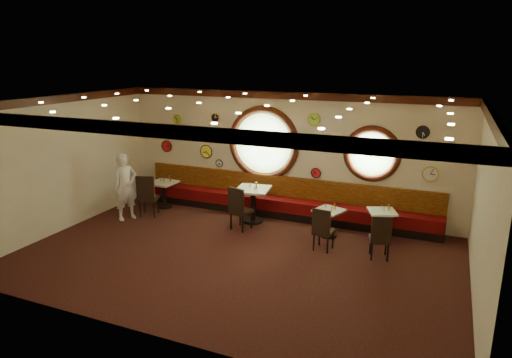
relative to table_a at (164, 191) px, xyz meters
name	(u,v)px	position (x,y,z in m)	size (l,w,h in m)	color
floor	(236,257)	(3.22, -2.15, -0.46)	(9.00, 6.00, 0.00)	black
ceiling	(234,103)	(3.22, -2.15, 2.74)	(9.00, 6.00, 0.02)	gold
wall_back	(285,154)	(3.22, 0.85, 1.14)	(9.00, 0.02, 3.20)	beige
wall_front	(143,236)	(3.22, -5.15, 1.14)	(9.00, 0.02, 3.20)	beige
wall_left	(64,163)	(-1.28, -2.15, 1.14)	(0.02, 6.00, 3.20)	beige
wall_right	(484,212)	(7.72, -2.15, 1.14)	(0.02, 6.00, 3.20)	beige
molding_back	(285,95)	(3.22, 0.80, 2.65)	(9.00, 0.10, 0.18)	#38140A
molding_front	(138,129)	(3.22, -5.10, 2.65)	(9.00, 0.10, 0.18)	#38140A
molding_left	(59,99)	(-1.23, -2.15, 2.65)	(0.10, 6.00, 0.18)	#38140A
molding_right	(493,120)	(7.67, -2.15, 2.65)	(0.10, 6.00, 0.18)	#38140A
banquette_base	(281,212)	(3.22, 0.57, -0.36)	(8.00, 0.55, 0.20)	black
banquette_seat	(281,203)	(3.22, 0.57, -0.11)	(8.00, 0.55, 0.30)	#58070A
banquette_back	(284,187)	(3.22, 0.79, 0.29)	(8.00, 0.10, 0.55)	#5B1207
porthole_left_glass	(264,143)	(2.62, 0.84, 1.39)	(1.66, 1.66, 0.02)	#83B16A
porthole_left_frame	(263,143)	(2.62, 0.83, 1.39)	(1.98, 1.98, 0.18)	#38140A
porthole_left_ring	(263,144)	(2.62, 0.80, 1.39)	(1.61, 1.61, 0.03)	gold
porthole_right_glass	(372,154)	(5.42, 0.84, 1.34)	(1.10, 1.10, 0.02)	#83B16A
porthole_right_frame	(372,154)	(5.42, 0.83, 1.34)	(1.38, 1.38, 0.18)	#38140A
porthole_right_ring	(372,154)	(5.42, 0.80, 1.34)	(1.09, 1.09, 0.03)	gold
wall_clock_0	(215,118)	(1.22, 0.81, 1.99)	(0.24, 0.24, 0.03)	black
wall_clock_1	(219,163)	(1.32, 0.81, 0.74)	(0.20, 0.20, 0.03)	white
wall_clock_2	(314,119)	(3.97, 0.81, 2.09)	(0.30, 0.30, 0.03)	#9DE046
wall_clock_3	(430,174)	(6.77, 0.81, 0.99)	(0.34, 0.34, 0.03)	white
wall_clock_4	(177,119)	(0.02, 0.81, 1.89)	(0.26, 0.26, 0.03)	#ABD52A
wall_clock_5	(316,173)	(4.07, 0.81, 0.74)	(0.24, 0.24, 0.03)	red
wall_clock_6	(423,132)	(6.52, 0.81, 1.94)	(0.28, 0.28, 0.03)	black
wall_clock_7	(337,145)	(4.57, 0.81, 1.49)	(0.22, 0.22, 0.03)	gold
wall_clock_8	(206,151)	(0.92, 0.81, 1.04)	(0.36, 0.36, 0.03)	#FFF138
wall_clock_9	(167,146)	(-0.38, 0.81, 1.09)	(0.32, 0.32, 0.03)	red
table_a	(164,191)	(0.00, 0.00, 0.00)	(0.69, 0.69, 0.73)	black
table_b	(253,201)	(2.73, -0.10, 0.10)	(0.91, 0.91, 0.88)	black
table_c	(329,220)	(4.72, -0.30, -0.04)	(0.76, 0.76, 0.66)	black
table_d	(381,221)	(5.85, 0.10, -0.04)	(0.77, 0.77, 0.66)	black
chair_a	(147,193)	(0.05, -0.82, 0.18)	(0.59, 0.59, 0.69)	black
chair_b	(239,206)	(2.64, -0.75, 0.16)	(0.54, 0.54, 0.67)	black
chair_c	(322,227)	(4.80, -1.15, 0.09)	(0.44, 0.44, 0.59)	black
chair_d	(381,234)	(6.00, -1.11, 0.09)	(0.50, 0.50, 0.60)	black
condiment_a_salt	(161,180)	(-0.08, 0.00, 0.32)	(0.04, 0.04, 0.11)	silver
condiment_b_salt	(250,185)	(2.61, -0.02, 0.47)	(0.04, 0.04, 0.10)	silver
condiment_c_salt	(326,206)	(4.62, -0.21, 0.25)	(0.03, 0.03, 0.09)	silver
condiment_d_salt	(382,207)	(5.83, 0.19, 0.25)	(0.03, 0.03, 0.09)	silver
condiment_a_pepper	(164,180)	(0.03, -0.03, 0.33)	(0.04, 0.04, 0.11)	silver
condiment_b_pepper	(255,187)	(2.79, -0.15, 0.47)	(0.03, 0.03, 0.09)	silver
condiment_c_pepper	(332,209)	(4.79, -0.35, 0.24)	(0.03, 0.03, 0.09)	#B7B8BC
condiment_d_pepper	(384,209)	(5.89, 0.08, 0.25)	(0.03, 0.03, 0.09)	silver
condiment_a_bottle	(170,178)	(0.15, 0.13, 0.35)	(0.05, 0.05, 0.16)	gold
condiment_b_bottle	(256,185)	(2.79, -0.04, 0.50)	(0.05, 0.05, 0.14)	gold
condiment_c_bottle	(335,206)	(4.84, -0.26, 0.28)	(0.05, 0.05, 0.15)	gold
condiment_d_bottle	(389,207)	(5.98, 0.19, 0.27)	(0.05, 0.05, 0.15)	gold
waiter	(126,187)	(-0.34, -1.16, 0.40)	(0.63, 0.41, 1.72)	white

